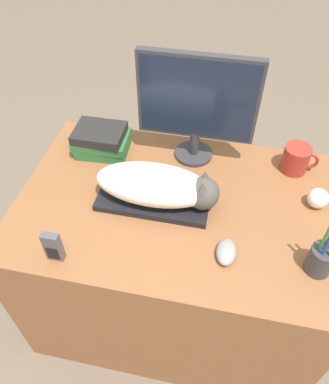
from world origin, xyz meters
The scene contains 11 objects.
ground_plane centered at (0.00, 0.00, 0.00)m, with size 12.00×12.00×0.00m, color #6B5B4C.
desk centered at (0.00, 0.38, 0.37)m, with size 1.13×0.75×0.73m.
keyboard centered at (-0.08, 0.36, 0.75)m, with size 0.39×0.17×0.02m.
cat centered at (-0.05, 0.36, 0.82)m, with size 0.43×0.17×0.13m.
monitor centered at (0.02, 0.64, 0.98)m, with size 0.43×0.15×0.43m.
computer_mouse centered at (0.19, 0.19, 0.75)m, with size 0.06×0.10×0.04m.
coffee_mug centered at (0.41, 0.64, 0.79)m, with size 0.14×0.10×0.11m.
pen_cup centered at (0.47, 0.20, 0.79)m, with size 0.08×0.08×0.22m.
baseball centered at (0.48, 0.46, 0.77)m, with size 0.07×0.07×0.07m.
phone centered at (-0.32, 0.07, 0.79)m, with size 0.05×0.03×0.11m.
book_stack centered at (-0.34, 0.59, 0.79)m, with size 0.22×0.17×0.11m.
Camera 1 is at (0.14, -0.50, 1.72)m, focal length 35.00 mm.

